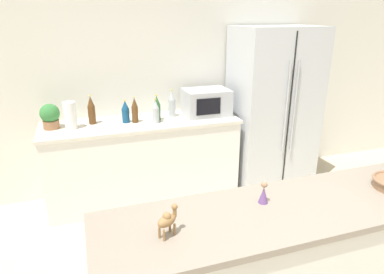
{
  "coord_description": "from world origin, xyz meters",
  "views": [
    {
      "loc": [
        -0.95,
        -0.98,
        1.94
      ],
      "look_at": [
        -0.17,
        1.36,
        1.04
      ],
      "focal_mm": 32.0,
      "sensor_mm": 36.0,
      "label": 1
    }
  ],
  "objects_px": {
    "paper_towel_roll": "(70,115)",
    "back_bottle_0": "(156,111)",
    "potted_plant": "(50,116)",
    "back_bottle_3": "(135,110)",
    "microwave": "(206,102)",
    "camel_figurine": "(168,220)",
    "back_bottle_5": "(91,110)",
    "back_bottle_2": "(125,112)",
    "wise_man_figurine_blue": "(264,194)",
    "back_bottle_1": "(157,108)",
    "back_bottle_4": "(172,104)",
    "refrigerator": "(272,108)"
  },
  "relations": [
    {
      "from": "paper_towel_roll",
      "to": "back_bottle_0",
      "type": "distance_m",
      "value": 0.82
    },
    {
      "from": "potted_plant",
      "to": "back_bottle_3",
      "type": "height_order",
      "value": "back_bottle_3"
    },
    {
      "from": "microwave",
      "to": "back_bottle_3",
      "type": "distance_m",
      "value": 0.79
    },
    {
      "from": "back_bottle_3",
      "to": "camel_figurine",
      "type": "relative_size",
      "value": 1.84
    },
    {
      "from": "microwave",
      "to": "back_bottle_5",
      "type": "height_order",
      "value": "back_bottle_5"
    },
    {
      "from": "back_bottle_2",
      "to": "microwave",
      "type": "bearing_deg",
      "value": 0.51
    },
    {
      "from": "potted_plant",
      "to": "camel_figurine",
      "type": "bearing_deg",
      "value": -74.34
    },
    {
      "from": "back_bottle_2",
      "to": "wise_man_figurine_blue",
      "type": "height_order",
      "value": "back_bottle_2"
    },
    {
      "from": "back_bottle_2",
      "to": "wise_man_figurine_blue",
      "type": "distance_m",
      "value": 2.05
    },
    {
      "from": "back_bottle_0",
      "to": "back_bottle_2",
      "type": "bearing_deg",
      "value": 159.05
    },
    {
      "from": "back_bottle_1",
      "to": "back_bottle_0",
      "type": "bearing_deg",
      "value": -110.27
    },
    {
      "from": "back_bottle_4",
      "to": "back_bottle_5",
      "type": "xyz_separation_m",
      "value": [
        -0.83,
        0.0,
        -0.0
      ]
    },
    {
      "from": "potted_plant",
      "to": "paper_towel_roll",
      "type": "distance_m",
      "value": 0.2
    },
    {
      "from": "back_bottle_0",
      "to": "back_bottle_2",
      "type": "xyz_separation_m",
      "value": [
        -0.29,
        0.11,
        -0.01
      ]
    },
    {
      "from": "back_bottle_0",
      "to": "camel_figurine",
      "type": "bearing_deg",
      "value": -101.21
    },
    {
      "from": "back_bottle_3",
      "to": "back_bottle_5",
      "type": "height_order",
      "value": "back_bottle_5"
    },
    {
      "from": "back_bottle_3",
      "to": "refrigerator",
      "type": "bearing_deg",
      "value": -1.14
    },
    {
      "from": "back_bottle_3",
      "to": "back_bottle_0",
      "type": "bearing_deg",
      "value": -22.17
    },
    {
      "from": "back_bottle_0",
      "to": "back_bottle_2",
      "type": "relative_size",
      "value": 1.07
    },
    {
      "from": "potted_plant",
      "to": "paper_towel_roll",
      "type": "bearing_deg",
      "value": -19.74
    },
    {
      "from": "potted_plant",
      "to": "back_bottle_2",
      "type": "height_order",
      "value": "potted_plant"
    },
    {
      "from": "potted_plant",
      "to": "wise_man_figurine_blue",
      "type": "height_order",
      "value": "potted_plant"
    },
    {
      "from": "microwave",
      "to": "camel_figurine",
      "type": "height_order",
      "value": "microwave"
    },
    {
      "from": "refrigerator",
      "to": "potted_plant",
      "type": "bearing_deg",
      "value": 177.76
    },
    {
      "from": "microwave",
      "to": "back_bottle_4",
      "type": "relative_size",
      "value": 1.63
    },
    {
      "from": "refrigerator",
      "to": "back_bottle_3",
      "type": "xyz_separation_m",
      "value": [
        -1.58,
        0.03,
        0.11
      ]
    },
    {
      "from": "back_bottle_0",
      "to": "back_bottle_1",
      "type": "bearing_deg",
      "value": 69.73
    },
    {
      "from": "back_bottle_4",
      "to": "back_bottle_3",
      "type": "bearing_deg",
      "value": -167.79
    },
    {
      "from": "camel_figurine",
      "to": "microwave",
      "type": "bearing_deg",
      "value": 65.06
    },
    {
      "from": "potted_plant",
      "to": "camel_figurine",
      "type": "distance_m",
      "value": 2.24
    },
    {
      "from": "back_bottle_5",
      "to": "camel_figurine",
      "type": "distance_m",
      "value": 2.19
    },
    {
      "from": "microwave",
      "to": "wise_man_figurine_blue",
      "type": "bearing_deg",
      "value": -102.31
    },
    {
      "from": "camel_figurine",
      "to": "wise_man_figurine_blue",
      "type": "relative_size",
      "value": 1.17
    },
    {
      "from": "potted_plant",
      "to": "back_bottle_2",
      "type": "distance_m",
      "value": 0.71
    },
    {
      "from": "back_bottle_2",
      "to": "refrigerator",
      "type": "bearing_deg",
      "value": -2.1
    },
    {
      "from": "back_bottle_4",
      "to": "back_bottle_1",
      "type": "bearing_deg",
      "value": -156.36
    },
    {
      "from": "back_bottle_1",
      "to": "back_bottle_2",
      "type": "bearing_deg",
      "value": 176.24
    },
    {
      "from": "potted_plant",
      "to": "back_bottle_2",
      "type": "bearing_deg",
      "value": -2.57
    },
    {
      "from": "back_bottle_1",
      "to": "back_bottle_4",
      "type": "relative_size",
      "value": 0.9
    },
    {
      "from": "back_bottle_1",
      "to": "back_bottle_3",
      "type": "height_order",
      "value": "same"
    },
    {
      "from": "refrigerator",
      "to": "back_bottle_2",
      "type": "xyz_separation_m",
      "value": [
        -1.67,
        0.06,
        0.09
      ]
    },
    {
      "from": "paper_towel_roll",
      "to": "back_bottle_1",
      "type": "bearing_deg",
      "value": 0.87
    },
    {
      "from": "potted_plant",
      "to": "paper_towel_roll",
      "type": "height_order",
      "value": "paper_towel_roll"
    },
    {
      "from": "back_bottle_2",
      "to": "back_bottle_3",
      "type": "relative_size",
      "value": 0.88
    },
    {
      "from": "microwave",
      "to": "back_bottle_1",
      "type": "distance_m",
      "value": 0.56
    },
    {
      "from": "refrigerator",
      "to": "paper_towel_roll",
      "type": "bearing_deg",
      "value": 179.29
    },
    {
      "from": "back_bottle_0",
      "to": "paper_towel_roll",
      "type": "bearing_deg",
      "value": 174.68
    },
    {
      "from": "back_bottle_1",
      "to": "back_bottle_4",
      "type": "height_order",
      "value": "back_bottle_4"
    },
    {
      "from": "potted_plant",
      "to": "back_bottle_5",
      "type": "distance_m",
      "value": 0.39
    },
    {
      "from": "wise_man_figurine_blue",
      "to": "refrigerator",
      "type": "bearing_deg",
      "value": 57.61
    }
  ]
}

